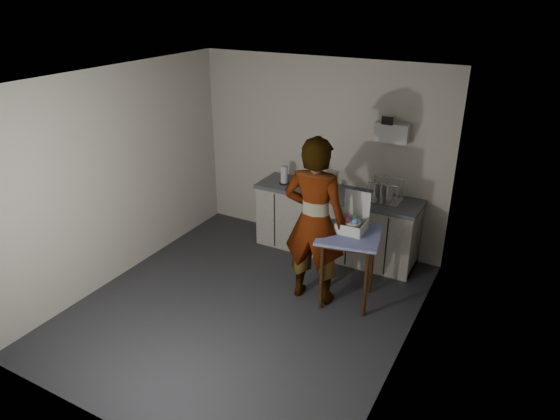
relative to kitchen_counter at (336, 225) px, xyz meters
The scene contains 15 objects.
ground 1.80m from the kitchen_counter, 103.24° to the right, with size 4.00×4.00×0.00m, color #2A2A2F.
wall_back 1.00m from the kitchen_counter, 144.05° to the left, with size 3.60×0.02×2.60m, color beige.
wall_right 2.36m from the kitchen_counter, 50.73° to the right, with size 0.02×4.00×2.60m, color beige.
wall_left 2.91m from the kitchen_counter, 142.18° to the right, with size 0.02×4.00×2.60m, color beige.
ceiling 2.78m from the kitchen_counter, 103.24° to the right, with size 3.60×4.00×0.01m, color silver.
kitchen_counter is the anchor object (origin of this frame).
wall_shelf 1.47m from the kitchen_counter, 20.15° to the left, with size 0.42×0.18×0.37m.
side_table 1.21m from the kitchen_counter, 60.64° to the right, with size 0.80×0.80×0.88m.
standing_man 1.28m from the kitchen_counter, 80.55° to the right, with size 0.73×0.48×1.99m, color #B2A593.
soap_bottle 0.69m from the kitchen_counter, behind, with size 0.12×0.12×0.30m, color black.
soda_can 0.54m from the kitchen_counter, 169.84° to the left, with size 0.06×0.06×0.11m, color red.
dark_bottle 0.61m from the kitchen_counter, 157.68° to the left, with size 0.06×0.06×0.21m, color black.
paper_towel 0.98m from the kitchen_counter, behind, with size 0.14×0.14×0.25m.
dish_rack 0.84m from the kitchen_counter, ahead, with size 0.41×0.31×0.29m.
bakery_box 1.20m from the kitchen_counter, 58.72° to the right, with size 0.32×0.33×0.43m.
Camera 1 is at (2.67, -4.06, 3.41)m, focal length 32.00 mm.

